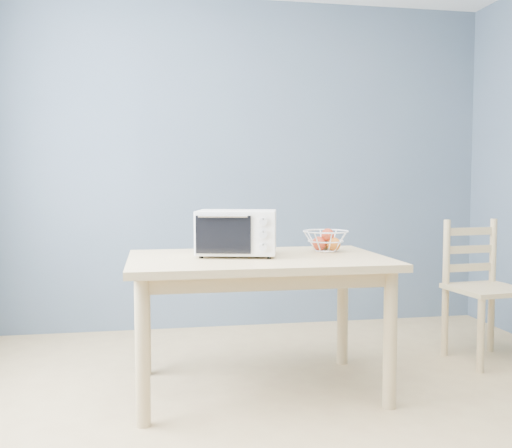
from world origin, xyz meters
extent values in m
cube|color=#4F5F6E|center=(0.00, 2.25, 1.30)|extent=(4.00, 0.01, 2.60)
cube|color=tan|center=(-0.14, 0.79, 0.73)|extent=(1.40, 0.90, 0.04)
cylinder|color=tan|center=(-0.76, 0.42, 0.35)|extent=(0.07, 0.07, 0.71)
cylinder|color=tan|center=(0.48, 0.42, 0.35)|extent=(0.07, 0.07, 0.71)
cylinder|color=tan|center=(-0.76, 1.16, 0.35)|extent=(0.07, 0.07, 0.71)
cylinder|color=tan|center=(0.48, 1.16, 0.35)|extent=(0.07, 0.07, 0.71)
cube|color=white|center=(-0.25, 0.84, 0.88)|extent=(0.49, 0.38, 0.24)
cube|color=black|center=(-0.31, 0.85, 0.88)|extent=(0.33, 0.31, 0.19)
cube|color=black|center=(-0.34, 0.71, 0.88)|extent=(0.29, 0.08, 0.20)
cylinder|color=silver|center=(-0.35, 0.69, 0.98)|extent=(0.25, 0.07, 0.01)
cube|color=white|center=(-0.14, 0.67, 0.88)|extent=(0.12, 0.03, 0.22)
cylinder|color=black|center=(-0.45, 0.77, 0.76)|extent=(0.02, 0.02, 0.01)
cylinder|color=black|center=(-0.10, 0.69, 0.76)|extent=(0.02, 0.02, 0.01)
cylinder|color=black|center=(-0.40, 0.99, 0.76)|extent=(0.02, 0.02, 0.01)
cylinder|color=black|center=(-0.05, 0.90, 0.76)|extent=(0.02, 0.02, 0.01)
cylinder|color=silver|center=(-0.14, 0.65, 0.95)|extent=(0.04, 0.02, 0.04)
cylinder|color=silver|center=(-0.14, 0.65, 0.88)|extent=(0.04, 0.02, 0.04)
cylinder|color=silver|center=(-0.14, 0.65, 0.82)|extent=(0.04, 0.02, 0.04)
torus|color=white|center=(0.29, 0.94, 0.87)|extent=(0.28, 0.28, 0.01)
torus|color=white|center=(0.29, 0.94, 0.81)|extent=(0.22, 0.22, 0.01)
torus|color=white|center=(0.29, 0.94, 0.76)|extent=(0.13, 0.13, 0.01)
sphere|color=red|center=(0.26, 0.95, 0.80)|extent=(0.08, 0.08, 0.08)
sphere|color=#C65F17|center=(0.33, 0.92, 0.80)|extent=(0.08, 0.08, 0.08)
sphere|color=#EBB05B|center=(0.30, 0.99, 0.79)|extent=(0.08, 0.08, 0.08)
sphere|color=red|center=(0.30, 0.94, 0.85)|extent=(0.08, 0.08, 0.08)
cube|color=tan|center=(1.41, 1.04, 0.47)|extent=(0.47, 0.47, 0.03)
cylinder|color=tan|center=(1.24, 0.84, 0.23)|extent=(0.04, 0.04, 0.46)
cylinder|color=tan|center=(1.21, 1.20, 0.23)|extent=(0.04, 0.04, 0.46)
cylinder|color=tan|center=(1.57, 1.24, 0.23)|extent=(0.04, 0.04, 0.46)
cylinder|color=tan|center=(1.21, 1.20, 0.68)|extent=(0.04, 0.04, 0.46)
cylinder|color=tan|center=(1.57, 1.24, 0.68)|extent=(0.04, 0.04, 0.46)
cube|color=tan|center=(1.39, 1.22, 0.59)|extent=(0.37, 0.06, 0.05)
cube|color=tan|center=(1.39, 1.22, 0.71)|extent=(0.37, 0.06, 0.05)
cube|color=tan|center=(1.39, 1.22, 0.83)|extent=(0.37, 0.06, 0.05)
camera|label=1|loc=(-0.71, -2.27, 1.15)|focal=40.00mm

